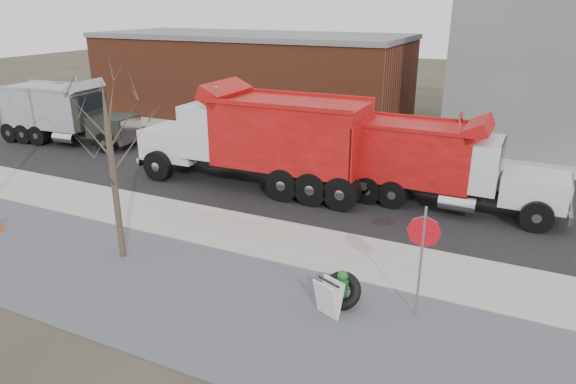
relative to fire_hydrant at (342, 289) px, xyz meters
The scene contains 15 objects.
ground 4.14m from the fire_hydrant, 147.78° to the left, with size 120.00×120.00×0.00m, color #383328.
gravel_verge 3.74m from the fire_hydrant, 159.43° to the right, with size 60.00×5.00×0.03m, color slate.
sidewalk 4.27m from the fire_hydrant, 144.93° to the left, with size 60.00×2.50×0.06m, color #9E9B93.
curb 5.13m from the fire_hydrant, 132.92° to the left, with size 60.00×0.15×0.11m, color #9E9B93.
road 9.19m from the fire_hydrant, 112.29° to the left, with size 60.00×9.40×0.02m, color black.
far_sidewalk 14.62m from the fire_hydrant, 103.78° to the left, with size 60.00×2.00×0.06m, color #9E9B93.
building_brick 23.56m from the fire_hydrant, 125.08° to the left, with size 20.20×8.20×5.30m.
bare_tree 7.28m from the fire_hydrant, behind, with size 3.20×3.20×5.20m.
fire_hydrant is the anchor object (origin of this frame).
truck_tire 0.07m from the fire_hydrant, 74.76° to the right, with size 1.02×0.85×0.93m.
stop_sign 2.33m from the fire_hydrant, ahead, with size 0.76×0.10×2.81m.
sandwich_board 0.65m from the fire_hydrant, 100.08° to the right, with size 0.78×0.65×0.93m.
dump_truck_red_a 7.92m from the fire_hydrant, 85.08° to the left, with size 8.28×2.37×3.35m.
dump_truck_red_b 9.31m from the fire_hydrant, 131.15° to the left, with size 9.82×2.97×4.07m.
dump_truck_grey 20.47m from the fire_hydrant, 155.49° to the left, with size 7.51×2.97×3.35m.
Camera 1 is at (7.06, -12.67, 7.01)m, focal length 32.00 mm.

